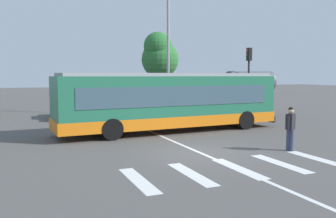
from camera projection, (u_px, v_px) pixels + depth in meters
ground_plane at (200, 153)px, 13.62m from camera, size 160.00×160.00×0.00m
city_transit_bus at (171, 101)px, 18.67m from camera, size 12.17×3.30×3.06m
pedestrian_crossing_street at (290, 126)px, 13.90m from camera, size 0.52×0.42×1.72m
parked_car_black at (70, 107)px, 24.65m from camera, size 1.97×4.55×1.35m
parked_car_silver at (108, 106)px, 25.43m from camera, size 2.05×4.59×1.35m
parked_car_blue at (143, 104)px, 26.85m from camera, size 2.16×4.63×1.35m
parked_car_red at (173, 103)px, 28.04m from camera, size 1.89×4.51×1.35m
traffic_light_far_corner at (249, 71)px, 25.22m from camera, size 0.33×0.32×4.88m
bus_stop_shelter at (250, 83)px, 26.38m from camera, size 3.71×1.54×3.25m
twin_arm_street_lamp at (168, 30)px, 25.99m from camera, size 4.05×0.32×10.45m
background_tree_right at (159, 56)px, 32.24m from camera, size 3.39×3.39×6.83m
crosswalk_painted_stripes at (238, 168)px, 11.29m from camera, size 7.09×2.69×0.01m
lane_center_line at (178, 143)px, 15.45m from camera, size 0.16×24.00×0.01m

